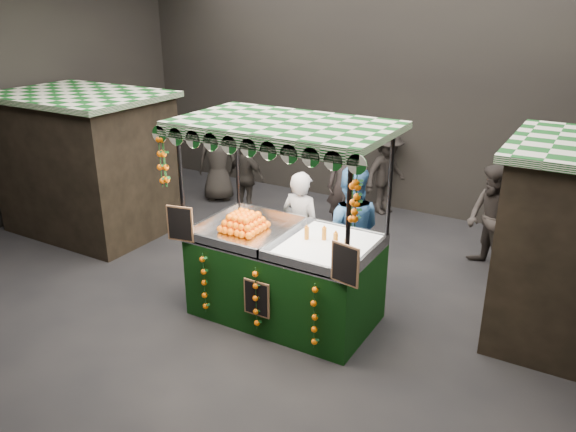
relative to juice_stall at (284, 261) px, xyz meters
The scene contains 11 objects.
ground 0.97m from the juice_stall, behind, with size 12.00×12.00×0.00m, color black.
market_hall 2.56m from the juice_stall, behind, with size 12.10×10.10×5.05m.
neighbour_stall_left 4.96m from the juice_stall, 168.66° to the left, with size 3.00×2.20×2.60m.
juice_stall is the anchor object (origin of this frame).
vendor_grey 1.06m from the juice_stall, 106.48° to the left, with size 0.70×0.49×1.82m.
vendor_blue 1.20m from the juice_stall, 67.35° to the left, with size 1.17×1.04×1.99m.
shopper_0 3.39m from the juice_stall, 101.22° to the left, with size 0.76×0.65×1.75m.
shopper_1 3.61m from the juice_stall, 54.24° to the left, with size 1.09×1.08×1.77m.
shopper_2 4.17m from the juice_stall, 131.25° to the left, with size 0.94×0.48×1.55m.
shopper_3 4.58m from the juice_stall, 93.68° to the left, with size 1.01×1.26×1.71m.
shopper_4 5.14m from the juice_stall, 136.91° to the left, with size 1.01×0.91×1.73m.
Camera 1 is at (3.99, -5.94, 4.24)m, focal length 35.43 mm.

